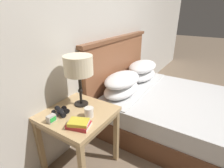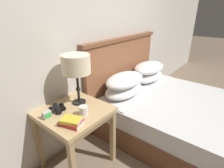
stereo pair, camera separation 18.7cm
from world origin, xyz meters
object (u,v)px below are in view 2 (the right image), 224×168
Objects in this scene: nightstand at (74,118)px; alarm_clock at (47,115)px; book_stacked_on_top at (71,120)px; coffee_mug at (84,111)px; table_lamp at (76,65)px; binoculars_pair at (57,108)px; book_on_nightstand at (71,123)px; bed at (178,113)px.

alarm_clock is (-0.22, 0.07, 0.11)m from nightstand.
coffee_mug is (0.16, 0.03, -0.00)m from book_stacked_on_top.
book_stacked_on_top is 0.16m from coffee_mug.
table_lamp reaches higher than nightstand.
binoculars_pair is (-0.22, 0.04, -0.36)m from table_lamp.
book_stacked_on_top is at bearing -169.91° from coffee_mug.
table_lamp is (0.12, 0.06, 0.46)m from nightstand.
bed is at bearing -19.73° from book_on_nightstand.
book_on_nightstand is 0.03m from book_stacked_on_top.
bed reaches higher than book_stacked_on_top.
table_lamp is 2.37× the size of book_on_nightstand.
alarm_clock reaches higher than book_on_nightstand.
binoculars_pair is at bearing 77.81° from book_stacked_on_top.
book_stacked_on_top is (-0.00, -0.01, 0.03)m from book_on_nightstand.
book_on_nightstand is (-0.15, -0.16, 0.10)m from nightstand.
coffee_mug is at bearing -43.26° from alarm_clock.
book_on_nightstand is at bearing -133.81° from nightstand.
table_lamp is at bearing 25.73° from nightstand.
book_stacked_on_top reaches higher than binoculars_pair.
binoculars_pair is at bearing 149.46° from bed.
book_stacked_on_top is 1.11× the size of binoculars_pair.
table_lamp is 2.60× the size of book_stacked_on_top.
nightstand is 1.29m from bed.
book_on_nightstand is at bearing -101.65° from binoculars_pair.
alarm_clock reaches higher than nightstand.
bed is 19.32× the size of coffee_mug.
table_lamp reaches higher than book_stacked_on_top.
bed is 1.39m from book_on_nightstand.
bed reaches higher than coffee_mug.
bed is 1.54m from alarm_clock.
book_stacked_on_top reaches higher than book_on_nightstand.
binoculars_pair is (-1.21, 0.71, 0.37)m from bed.
alarm_clock reaches higher than book_stacked_on_top.
book_stacked_on_top is at bearing -141.29° from table_lamp.
binoculars_pair is (-0.10, 0.10, 0.11)m from nightstand.
bed reaches higher than nightstand.
alarm_clock is (-0.06, 0.24, -0.01)m from book_stacked_on_top.
alarm_clock is (-0.34, 0.01, -0.35)m from table_lamp.
table_lamp is (-0.99, 0.67, 0.72)m from bed.
nightstand is at bearing 151.13° from bed.
nightstand is at bearing 46.44° from book_stacked_on_top.
binoculars_pair reaches higher than book_on_nightstand.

